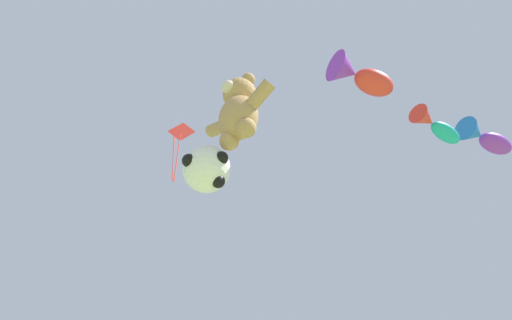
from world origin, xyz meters
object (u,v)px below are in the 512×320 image
at_px(teddy_bear_kite, 239,110).
at_px(diamond_kite, 180,139).
at_px(fish_kite_violet, 485,138).
at_px(soccer_ball_kite, 207,169).
at_px(fish_kite_teal, 436,126).
at_px(fish_kite_crimson, 360,76).

height_order(teddy_bear_kite, diamond_kite, diamond_kite).
relative_size(fish_kite_violet, diamond_kite, 0.76).
bearing_deg(soccer_ball_kite, fish_kite_violet, 60.83).
bearing_deg(fish_kite_violet, fish_kite_teal, -106.68).
bearing_deg(diamond_kite, soccer_ball_kite, -17.53).
relative_size(fish_kite_crimson, fish_kite_violet, 0.93).
distance_m(soccer_ball_kite, diamond_kite, 4.90).
bearing_deg(teddy_bear_kite, fish_kite_violet, 65.09).
relative_size(soccer_ball_kite, fish_kite_crimson, 0.56).
bearing_deg(diamond_kite, teddy_bear_kite, -12.37).
height_order(soccer_ball_kite, diamond_kite, diamond_kite).
xyz_separation_m(teddy_bear_kite, fish_kite_teal, (2.55, 4.70, 1.27)).
distance_m(fish_kite_teal, fish_kite_violet, 2.45).
xyz_separation_m(fish_kite_teal, diamond_kite, (-6.19, -3.91, 1.22)).
xyz_separation_m(soccer_ball_kite, diamond_kite, (-2.92, 0.92, 3.83)).
relative_size(fish_kite_teal, diamond_kite, 0.67).
bearing_deg(teddy_bear_kite, fish_kite_teal, 61.51).
distance_m(fish_kite_teal, diamond_kite, 7.42).
relative_size(soccer_ball_kite, diamond_kite, 0.40).
height_order(fish_kite_crimson, fish_kite_violet, fish_kite_violet).
bearing_deg(fish_kite_teal, diamond_kite, -147.74).
bearing_deg(soccer_ball_kite, teddy_bear_kite, 9.76).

